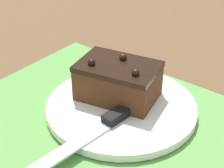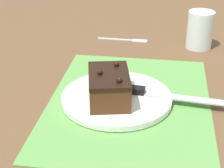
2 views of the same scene
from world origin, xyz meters
The scene contains 5 objects.
ground_plane centered at (0.00, 0.00, 0.00)m, with size 3.00×3.00×0.00m, color brown.
placemat_woven centered at (0.00, 0.00, 0.00)m, with size 0.46×0.34×0.00m, color #609E4C.
cake_plate centered at (0.00, -0.03, 0.01)m, with size 0.24×0.24×0.01m.
chocolate_cake centered at (0.02, -0.04, 0.05)m, with size 0.14×0.11×0.07m.
serving_knife centered at (-0.01, 0.03, 0.02)m, with size 0.05×0.25×0.01m.
Camera 1 is at (-0.28, 0.36, 0.35)m, focal length 60.00 mm.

